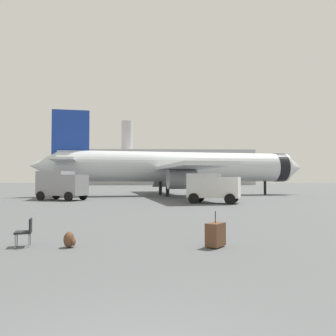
{
  "coord_description": "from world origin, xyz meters",
  "views": [
    {
      "loc": [
        0.36,
        -3.44,
        2.07
      ],
      "look_at": [
        1.33,
        23.83,
        3.0
      ],
      "focal_mm": 35.94,
      "sensor_mm": 36.0,
      "label": 1
    }
  ],
  "objects_px": {
    "traveller_backpack": "(69,240)",
    "gate_chair": "(26,230)",
    "airplane_at_gate": "(177,167)",
    "service_truck": "(62,184)",
    "safety_cone_near": "(198,190)",
    "cargo_van": "(213,187)",
    "rolling_suitcase": "(215,234)"
  },
  "relations": [
    {
      "from": "cargo_van",
      "to": "safety_cone_near",
      "type": "xyz_separation_m",
      "value": [
        1.68,
        23.92,
        -1.11
      ]
    },
    {
      "from": "airplane_at_gate",
      "to": "traveller_backpack",
      "type": "xyz_separation_m",
      "value": [
        -5.37,
        -32.71,
        -3.42
      ]
    },
    {
      "from": "safety_cone_near",
      "to": "gate_chair",
      "type": "bearing_deg",
      "value": -104.11
    },
    {
      "from": "service_truck",
      "to": "gate_chair",
      "type": "height_order",
      "value": "service_truck"
    },
    {
      "from": "safety_cone_near",
      "to": "airplane_at_gate",
      "type": "bearing_deg",
      "value": -111.52
    },
    {
      "from": "service_truck",
      "to": "traveller_backpack",
      "type": "bearing_deg",
      "value": -73.88
    },
    {
      "from": "safety_cone_near",
      "to": "traveller_backpack",
      "type": "bearing_deg",
      "value": -102.29
    },
    {
      "from": "cargo_van",
      "to": "gate_chair",
      "type": "height_order",
      "value": "cargo_van"
    },
    {
      "from": "rolling_suitcase",
      "to": "traveller_backpack",
      "type": "distance_m",
      "value": 4.46
    },
    {
      "from": "cargo_van",
      "to": "gate_chair",
      "type": "distance_m",
      "value": 20.61
    },
    {
      "from": "airplane_at_gate",
      "to": "gate_chair",
      "type": "bearing_deg",
      "value": -101.74
    },
    {
      "from": "cargo_van",
      "to": "airplane_at_gate",
      "type": "bearing_deg",
      "value": 99.03
    },
    {
      "from": "airplane_at_gate",
      "to": "rolling_suitcase",
      "type": "bearing_deg",
      "value": -91.6
    },
    {
      "from": "safety_cone_near",
      "to": "rolling_suitcase",
      "type": "height_order",
      "value": "rolling_suitcase"
    },
    {
      "from": "cargo_van",
      "to": "safety_cone_near",
      "type": "height_order",
      "value": "cargo_van"
    },
    {
      "from": "rolling_suitcase",
      "to": "traveller_backpack",
      "type": "height_order",
      "value": "rolling_suitcase"
    },
    {
      "from": "cargo_van",
      "to": "traveller_backpack",
      "type": "relative_size",
      "value": 10.05
    },
    {
      "from": "airplane_at_gate",
      "to": "gate_chair",
      "type": "distance_m",
      "value": 33.38
    },
    {
      "from": "airplane_at_gate",
      "to": "rolling_suitcase",
      "type": "relative_size",
      "value": 32.45
    },
    {
      "from": "safety_cone_near",
      "to": "rolling_suitcase",
      "type": "distance_m",
      "value": 43.03
    },
    {
      "from": "safety_cone_near",
      "to": "gate_chair",
      "type": "xyz_separation_m",
      "value": [
        -10.67,
        -42.44,
        0.16
      ]
    },
    {
      "from": "gate_chair",
      "to": "safety_cone_near",
      "type": "bearing_deg",
      "value": 75.89
    },
    {
      "from": "rolling_suitcase",
      "to": "cargo_van",
      "type": "bearing_deg",
      "value": 80.53
    },
    {
      "from": "cargo_van",
      "to": "gate_chair",
      "type": "xyz_separation_m",
      "value": [
        -8.99,
        -18.52,
        -0.95
      ]
    },
    {
      "from": "traveller_backpack",
      "to": "gate_chair",
      "type": "height_order",
      "value": "gate_chair"
    },
    {
      "from": "airplane_at_gate",
      "to": "cargo_van",
      "type": "distance_m",
      "value": 14.35
    },
    {
      "from": "service_truck",
      "to": "airplane_at_gate",
      "type": "bearing_deg",
      "value": 37.27
    },
    {
      "from": "airplane_at_gate",
      "to": "service_truck",
      "type": "relative_size",
      "value": 6.76
    },
    {
      "from": "service_truck",
      "to": "gate_chair",
      "type": "bearing_deg",
      "value": -76.96
    },
    {
      "from": "rolling_suitcase",
      "to": "gate_chair",
      "type": "bearing_deg",
      "value": 176.97
    },
    {
      "from": "cargo_van",
      "to": "traveller_backpack",
      "type": "xyz_separation_m",
      "value": [
        -7.6,
        -18.71,
        -1.22
      ]
    },
    {
      "from": "airplane_at_gate",
      "to": "gate_chair",
      "type": "xyz_separation_m",
      "value": [
        -6.76,
        -32.53,
        -3.16
      ]
    }
  ]
}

